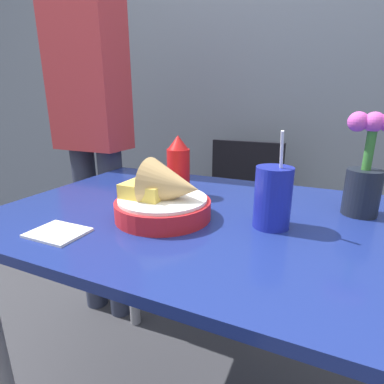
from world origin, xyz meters
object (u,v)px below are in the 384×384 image
at_px(ketchup_bottle, 178,167).
at_px(flower_vase, 365,173).
at_px(drink_cup, 273,199).
at_px(chair_far_window, 240,205).
at_px(food_basket, 166,198).
at_px(person_standing, 91,109).

height_order(ketchup_bottle, flower_vase, flower_vase).
xyz_separation_m(drink_cup, flower_vase, (0.20, 0.18, 0.04)).
distance_m(chair_far_window, drink_cup, 0.96).
bearing_deg(food_basket, flower_vase, 27.27).
distance_m(chair_far_window, food_basket, 0.97).
xyz_separation_m(food_basket, ketchup_bottle, (-0.06, 0.19, 0.04)).
distance_m(drink_cup, person_standing, 0.97).
height_order(food_basket, person_standing, person_standing).
bearing_deg(person_standing, food_basket, -35.45).
bearing_deg(chair_far_window, ketchup_bottle, -91.16).
bearing_deg(ketchup_bottle, person_standing, 155.83).
bearing_deg(person_standing, drink_cup, -23.76).
height_order(flower_vase, person_standing, person_standing).
height_order(drink_cup, flower_vase, flower_vase).
relative_size(chair_far_window, food_basket, 3.49).
height_order(chair_far_window, flower_vase, flower_vase).
bearing_deg(person_standing, chair_far_window, 39.67).
distance_m(flower_vase, person_standing, 1.09).
xyz_separation_m(food_basket, flower_vase, (0.45, 0.23, 0.06)).
distance_m(chair_far_window, ketchup_bottle, 0.81).
height_order(chair_far_window, person_standing, person_standing).
height_order(food_basket, drink_cup, drink_cup).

